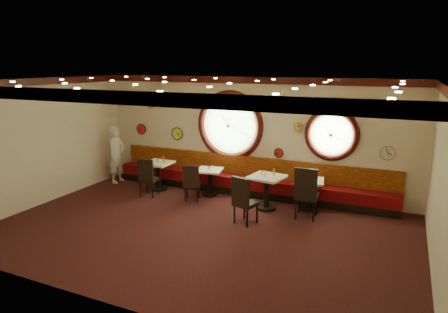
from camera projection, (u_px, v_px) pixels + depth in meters
floor at (200, 230)px, 8.71m from camera, size 9.00×6.00×0.00m
ceiling at (198, 81)px, 7.98m from camera, size 9.00×6.00×0.02m
wall_back at (250, 136)px, 11.00m from camera, size 9.00×0.02×3.20m
wall_front at (100, 204)px, 5.68m from camera, size 9.00×0.02×3.20m
wall_left at (43, 142)px, 10.15m from camera, size 0.02×6.00×3.20m
wall_right at (442, 185)px, 6.53m from camera, size 0.02×6.00×3.20m
molding_back at (250, 80)px, 10.61m from camera, size 9.00×0.10×0.18m
molding_front at (95, 97)px, 5.38m from camera, size 9.00×0.10×0.18m
molding_left at (38, 82)px, 9.79m from camera, size 0.10×6.00×0.18m
banquette_base at (246, 190)px, 11.09m from camera, size 8.00×0.55×0.20m
banquette_seat at (246, 182)px, 11.04m from camera, size 8.00×0.55×0.30m
banquette_back at (249, 166)px, 11.14m from camera, size 8.00×0.10×0.55m
porthole_left_glass at (230, 125)px, 11.18m from camera, size 1.66×0.02×1.66m
porthole_left_frame at (230, 126)px, 11.17m from camera, size 1.98×0.18×1.98m
porthole_left_ring at (229, 126)px, 11.14m from camera, size 1.61×0.03×1.61m
porthole_right_glass at (332, 134)px, 10.06m from camera, size 1.10×0.02×1.10m
porthole_right_frame at (331, 134)px, 10.05m from camera, size 1.38×0.18×1.38m
porthole_right_ring at (331, 135)px, 10.02m from camera, size 1.09×0.03×1.09m
wall_clock_0 at (388, 153)px, 9.57m from camera, size 0.34×0.03×0.34m
wall_clock_1 at (177, 134)px, 11.91m from camera, size 0.36×0.03×0.36m
wall_clock_2 at (151, 104)px, 12.08m from camera, size 0.26×0.03×0.26m
wall_clock_3 at (186, 102)px, 11.58m from camera, size 0.24×0.03×0.24m
wall_clock_4 at (279, 153)px, 10.71m from camera, size 0.24×0.03×0.24m
wall_clock_5 at (277, 102)px, 10.45m from camera, size 0.30×0.03×0.30m
wall_clock_6 at (141, 129)px, 12.43m from camera, size 0.32×0.03×0.32m
wall_clock_7 at (298, 127)px, 10.34m from camera, size 0.22×0.03×0.22m
table_a at (158, 172)px, 11.38m from camera, size 0.75×0.75×0.82m
table_b at (210, 179)px, 10.91m from camera, size 0.79×0.79×0.74m
table_c at (267, 188)px, 9.85m from camera, size 0.89×0.89×0.86m
table_d at (309, 191)px, 9.84m from camera, size 0.80×0.80×0.77m
chair_a at (147, 175)px, 10.76m from camera, size 0.50×0.50×0.66m
chair_b at (191, 181)px, 10.42m from camera, size 0.53×0.53×0.61m
chair_c at (243, 197)px, 8.88m from camera, size 0.58×0.58×0.69m
chair_d at (306, 190)px, 9.17m from camera, size 0.55×0.55×0.77m
condiment_a_salt at (158, 160)px, 11.37m from camera, size 0.04×0.04×0.11m
condiment_b_salt at (208, 167)px, 10.88m from camera, size 0.04×0.04×0.11m
condiment_c_salt at (262, 173)px, 9.83m from camera, size 0.04×0.04×0.11m
condiment_d_salt at (305, 176)px, 9.90m from camera, size 0.03×0.03×0.09m
condiment_a_pepper at (158, 160)px, 11.30m from camera, size 0.04×0.04×0.10m
condiment_b_pepper at (210, 168)px, 10.80m from camera, size 0.04×0.04×0.10m
condiment_c_pepper at (265, 175)px, 9.70m from camera, size 0.04×0.04×0.10m
condiment_d_pepper at (308, 178)px, 9.73m from camera, size 0.04×0.04×0.11m
condiment_a_bottle at (164, 159)px, 11.27m from camera, size 0.05×0.05×0.17m
condiment_b_bottle at (212, 167)px, 10.85m from camera, size 0.04×0.04×0.14m
condiment_c_bottle at (274, 172)px, 9.79m from camera, size 0.06×0.06×0.18m
condiment_d_bottle at (314, 176)px, 9.76m from camera, size 0.05×0.05×0.17m
waiter at (117, 154)px, 12.07m from camera, size 0.43×0.64×1.72m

